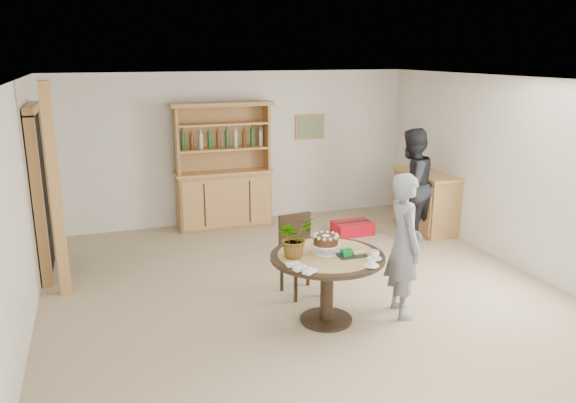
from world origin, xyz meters
The scene contains 17 objects.
ground centered at (0.00, 0.00, 0.00)m, with size 7.00×7.00×0.00m, color tan.
room_shell centered at (0.00, 0.01, 1.74)m, with size 6.04×7.04×2.52m.
doorway centered at (-2.93, 2.00, 1.11)m, with size 0.13×1.10×2.18m.
pine_post centered at (-2.70, 1.20, 1.25)m, with size 0.12×0.12×2.50m, color tan.
hutch centered at (-0.30, 3.24, 0.69)m, with size 1.62×0.54×2.04m.
sideboard centered at (2.74, 2.00, 0.47)m, with size 0.54×1.26×0.94m.
dining_table centered at (-0.03, -0.47, 0.60)m, with size 1.20×1.20×0.76m.
dining_chair centered at (-0.04, 0.36, 0.54)m, with size 0.47×0.47×0.95m.
birthday_cake centered at (-0.03, -0.42, 0.88)m, with size 0.30×0.30×0.20m.
flower_vase centered at (-0.38, -0.42, 0.97)m, with size 0.38×0.33×0.42m, color #3F7233.
gift_tray centered at (0.18, -0.60, 0.79)m, with size 0.30×0.20×0.08m.
coffee_cup_a centered at (0.37, -0.75, 0.80)m, with size 0.15×0.15×0.09m.
coffee_cup_b centered at (0.25, -0.92, 0.79)m, with size 0.15×0.15×0.08m.
napkins centered at (-0.44, -0.79, 0.77)m, with size 0.24×0.33×0.03m.
teen_boy centered at (0.82, -0.57, 0.79)m, with size 0.58×0.38×1.59m, color slate.
adult_person centered at (2.23, 1.64, 0.86)m, with size 0.83×0.65×1.71m, color black.
red_suitcase centered at (1.52, 2.14, 0.10)m, with size 0.61×0.41×0.21m.
Camera 1 is at (-2.22, -5.54, 2.80)m, focal length 35.00 mm.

